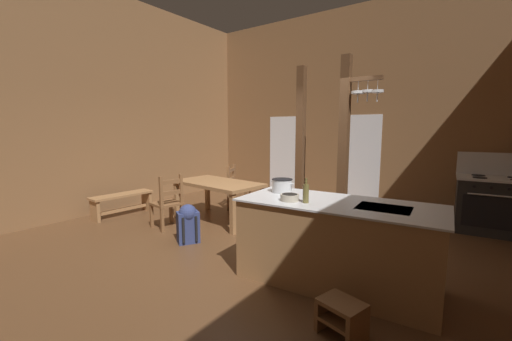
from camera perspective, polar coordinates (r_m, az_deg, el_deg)
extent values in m
cube|color=brown|center=(4.77, -0.47, -14.35)|extent=(8.21, 8.36, 0.10)
cube|color=brown|center=(7.89, 16.51, 11.05)|extent=(8.21, 0.14, 4.50)
cube|color=brown|center=(7.33, -25.58, 10.91)|extent=(0.14, 8.36, 4.50)
cube|color=white|center=(8.53, 5.39, 2.81)|extent=(1.00, 0.01, 2.05)
cube|color=white|center=(7.72, 18.59, 1.94)|extent=(0.84, 0.01, 2.05)
cube|color=#9E7044|center=(3.71, 14.39, -12.77)|extent=(2.16, 1.04, 0.92)
cube|color=silver|center=(3.58, 14.64, -5.73)|extent=(2.22, 1.11, 0.02)
cube|color=black|center=(3.47, 22.15, -6.30)|extent=(0.55, 0.43, 0.00)
cube|color=black|center=(4.25, 16.00, -16.07)|extent=(1.99, 0.18, 0.10)
cube|color=black|center=(6.60, 37.22, -5.19)|extent=(1.15, 0.84, 0.90)
cube|color=black|center=(6.23, 37.55, -6.17)|extent=(0.93, 0.08, 0.52)
cylinder|color=silver|center=(6.16, 37.79, -3.68)|extent=(0.82, 0.09, 0.02)
cube|color=silver|center=(6.53, 37.55, -1.19)|extent=(1.20, 0.88, 0.03)
cube|color=silver|center=(6.86, 37.37, 0.90)|extent=(1.14, 0.13, 0.40)
cylinder|color=black|center=(6.35, 35.49, -1.05)|extent=(0.21, 0.21, 0.01)
cylinder|color=black|center=(6.65, 35.31, -0.70)|extent=(0.21, 0.21, 0.01)
cylinder|color=black|center=(6.16, 38.89, -2.63)|extent=(0.05, 0.03, 0.04)
cylinder|color=black|center=(6.13, 36.85, -2.50)|extent=(0.05, 0.03, 0.04)
cylinder|color=black|center=(6.11, 34.80, -2.37)|extent=(0.05, 0.03, 0.04)
cube|color=brown|center=(5.17, 15.58, 3.89)|extent=(0.14, 0.14, 2.85)
cube|color=brown|center=(5.14, 18.60, 15.44)|extent=(0.61, 0.10, 0.06)
cylinder|color=silver|center=(5.14, 18.05, 14.49)|extent=(0.01, 0.01, 0.17)
cylinder|color=silver|center=(5.13, 18.00, 13.31)|extent=(0.20, 0.20, 0.04)
cylinder|color=silver|center=(5.12, 17.96, 12.42)|extent=(0.02, 0.02, 0.14)
cylinder|color=silver|center=(5.11, 19.62, 14.51)|extent=(0.01, 0.01, 0.17)
cylinder|color=silver|center=(5.10, 19.56, 13.37)|extent=(0.17, 0.17, 0.04)
cylinder|color=silver|center=(5.09, 19.52, 12.48)|extent=(0.02, 0.02, 0.14)
cylinder|color=silver|center=(5.07, 21.20, 14.44)|extent=(0.01, 0.01, 0.17)
cylinder|color=silver|center=(5.06, 21.14, 13.24)|extent=(0.18, 0.18, 0.04)
cylinder|color=silver|center=(5.05, 21.10, 12.34)|extent=(0.02, 0.02, 0.14)
cube|color=brown|center=(5.92, 8.06, 4.53)|extent=(0.14, 0.14, 2.85)
cube|color=brown|center=(2.95, 15.31, -22.25)|extent=(0.42, 0.37, 0.04)
cube|color=brown|center=(3.10, 12.62, -23.69)|extent=(0.12, 0.28, 0.26)
cube|color=brown|center=(2.95, 17.97, -25.75)|extent=(0.12, 0.28, 0.26)
cube|color=brown|center=(3.02, 15.21, -24.67)|extent=(0.39, 0.36, 0.03)
cube|color=#9E7044|center=(5.97, -6.88, -2.33)|extent=(1.78, 1.07, 0.06)
cube|color=#9E7044|center=(6.88, -8.79, -4.17)|extent=(0.09, 0.09, 0.68)
cube|color=#9E7044|center=(5.78, 1.35, -6.36)|extent=(0.09, 0.09, 0.68)
cube|color=#9E7044|center=(6.42, -14.16, -5.17)|extent=(0.09, 0.09, 0.68)
cube|color=#9E7044|center=(5.23, -4.23, -7.89)|extent=(0.09, 0.09, 0.68)
cube|color=brown|center=(5.76, -15.94, -5.77)|extent=(0.51, 0.51, 0.04)
cube|color=brown|center=(5.90, -18.39, -7.82)|extent=(0.06, 0.06, 0.41)
cube|color=brown|center=(6.07, -15.15, -7.26)|extent=(0.06, 0.06, 0.41)
cube|color=brown|center=(5.50, -16.74, -5.95)|extent=(0.06, 0.06, 0.95)
cube|color=brown|center=(5.68, -13.35, -5.40)|extent=(0.06, 0.06, 0.95)
cube|color=brown|center=(5.52, -15.15, -1.98)|extent=(0.10, 0.38, 0.07)
cube|color=brown|center=(5.55, -15.08, -3.92)|extent=(0.10, 0.38, 0.07)
cube|color=brown|center=(6.82, -2.98, -3.42)|extent=(0.57, 0.57, 0.04)
cube|color=brown|center=(6.99, -1.01, -5.02)|extent=(0.06, 0.06, 0.41)
cube|color=brown|center=(6.64, -1.88, -5.72)|extent=(0.06, 0.06, 0.41)
cube|color=brown|center=(7.05, -4.00, -2.70)|extent=(0.06, 0.06, 0.95)
cube|color=brown|center=(6.69, -5.02, -3.26)|extent=(0.06, 0.06, 0.95)
cube|color=brown|center=(6.81, -4.53, 0.04)|extent=(0.17, 0.37, 0.07)
cube|color=brown|center=(6.84, -4.51, -1.53)|extent=(0.17, 0.37, 0.07)
cube|color=#9E7044|center=(6.84, -23.13, -4.09)|extent=(0.43, 1.22, 0.04)
cube|color=#9E7044|center=(6.66, -27.17, -6.56)|extent=(0.31, 0.08, 0.40)
cube|color=#9E7044|center=(7.15, -19.20, -5.22)|extent=(0.31, 0.08, 0.40)
cube|color=#9E7044|center=(6.91, -23.00, -6.52)|extent=(0.12, 1.00, 0.06)
cube|color=navy|center=(4.99, -12.20, -10.00)|extent=(0.35, 0.39, 0.48)
cube|color=navy|center=(5.13, -12.49, -10.35)|extent=(0.16, 0.22, 0.17)
cylinder|color=black|center=(4.85, -13.02, -10.53)|extent=(0.05, 0.05, 0.38)
cylinder|color=black|center=(4.89, -10.78, -10.32)|extent=(0.05, 0.05, 0.38)
sphere|color=navy|center=(4.93, -12.28, -7.56)|extent=(0.37, 0.37, 0.27)
cylinder|color=silver|center=(3.99, 4.77, -2.79)|extent=(0.25, 0.25, 0.16)
cylinder|color=black|center=(3.97, 4.78, -1.58)|extent=(0.26, 0.26, 0.01)
cylinder|color=silver|center=(4.05, 3.07, -2.02)|extent=(0.05, 0.02, 0.02)
cylinder|color=silver|center=(3.91, 6.54, -2.42)|extent=(0.05, 0.02, 0.02)
cylinder|color=#B2A893|center=(3.54, 6.12, -4.88)|extent=(0.21, 0.21, 0.07)
cylinder|color=black|center=(3.54, 6.13, -4.29)|extent=(0.17, 0.17, 0.00)
cylinder|color=brown|center=(3.46, 9.02, -4.16)|extent=(0.07, 0.07, 0.20)
cylinder|color=brown|center=(3.43, 9.07, -1.94)|extent=(0.03, 0.03, 0.07)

